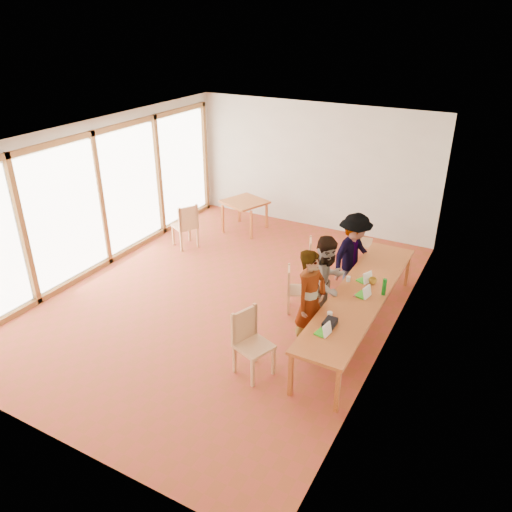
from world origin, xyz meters
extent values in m
plane|color=#A33D27|center=(0.00, 0.00, 0.00)|extent=(8.00, 8.00, 0.00)
cube|color=beige|center=(0.00, 4.00, 1.50)|extent=(6.00, 0.10, 3.00)
cube|color=beige|center=(0.00, -4.00, 1.50)|extent=(6.00, 0.10, 3.00)
cube|color=beige|center=(3.00, 0.00, 1.50)|extent=(0.10, 8.00, 3.00)
cube|color=white|center=(-2.96, 0.00, 1.50)|extent=(0.10, 8.00, 3.00)
cube|color=white|center=(0.00, 0.00, 3.02)|extent=(6.00, 8.00, 0.04)
cube|color=#C4622B|center=(2.50, 0.08, 0.72)|extent=(0.80, 4.00, 0.05)
cube|color=#C4622B|center=(2.16, -1.86, 0.35)|extent=(0.06, 0.06, 0.70)
cube|color=#C4622B|center=(2.16, 2.02, 0.35)|extent=(0.06, 0.06, 0.70)
cube|color=#C4622B|center=(2.84, -1.86, 0.35)|extent=(0.06, 0.06, 0.70)
cube|color=#C4622B|center=(2.84, 2.02, 0.35)|extent=(0.06, 0.06, 0.70)
cube|color=#C4622B|center=(-1.29, 2.93, 0.72)|extent=(0.90, 0.90, 0.05)
cube|color=#C4622B|center=(-1.68, 2.54, 0.35)|extent=(0.05, 0.05, 0.70)
cube|color=#C4622B|center=(-1.68, 3.32, 0.35)|extent=(0.05, 0.05, 0.70)
cube|color=#C4622B|center=(-0.90, 2.54, 0.35)|extent=(0.05, 0.05, 0.70)
cube|color=#C4622B|center=(-0.90, 3.32, 0.35)|extent=(0.05, 0.05, 0.70)
cube|color=tan|center=(1.50, -1.70, 0.48)|extent=(0.61, 0.61, 0.04)
cube|color=tan|center=(1.30, -1.62, 0.75)|extent=(0.20, 0.46, 0.49)
cube|color=tan|center=(1.34, 0.22, 0.40)|extent=(0.51, 0.51, 0.04)
cube|color=tan|center=(1.18, 0.15, 0.62)|extent=(0.19, 0.37, 0.41)
cube|color=tan|center=(1.24, 1.44, 0.41)|extent=(0.52, 0.52, 0.04)
cube|color=tan|center=(1.07, 1.37, 0.64)|extent=(0.19, 0.38, 0.42)
cube|color=tan|center=(1.72, 2.54, 0.48)|extent=(0.55, 0.55, 0.05)
cube|color=tan|center=(1.51, 2.49, 0.75)|extent=(0.13, 0.47, 0.50)
cube|color=tan|center=(-2.02, 1.48, 0.49)|extent=(0.65, 0.65, 0.05)
cube|color=tan|center=(-1.83, 1.38, 0.76)|extent=(0.26, 0.44, 0.50)
imported|color=gray|center=(1.95, -0.73, 0.85)|extent=(0.55, 0.70, 1.70)
imported|color=gray|center=(1.94, -0.02, 0.82)|extent=(0.84, 0.95, 1.65)
imported|color=gray|center=(1.99, 1.19, 0.82)|extent=(0.90, 1.19, 1.63)
cube|color=green|center=(2.37, -1.28, 0.76)|extent=(0.18, 0.24, 0.02)
cube|color=white|center=(2.44, -1.29, 0.84)|extent=(0.09, 0.20, 0.18)
cube|color=green|center=(2.54, 0.00, 0.76)|extent=(0.21, 0.26, 0.02)
cube|color=white|center=(2.62, -0.02, 0.85)|extent=(0.11, 0.22, 0.19)
cube|color=green|center=(2.41, 0.48, 0.76)|extent=(0.23, 0.27, 0.02)
cube|color=white|center=(2.49, 0.45, 0.84)|extent=(0.14, 0.21, 0.19)
imported|color=gold|center=(2.57, 0.45, 0.80)|extent=(0.16, 0.16, 0.10)
cylinder|color=#106618|center=(2.83, 0.19, 0.89)|extent=(0.07, 0.07, 0.28)
cylinder|color=silver|center=(2.19, 0.34, 0.80)|extent=(0.07, 0.07, 0.09)
cylinder|color=white|center=(2.30, -0.80, 0.78)|extent=(0.08, 0.08, 0.06)
cube|color=#BF3D52|center=(2.45, -0.06, 0.76)|extent=(0.05, 0.10, 0.01)
cube|color=black|center=(2.39, -1.06, 0.80)|extent=(0.16, 0.26, 0.09)
camera|label=1|loc=(4.33, -6.85, 4.83)|focal=35.00mm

